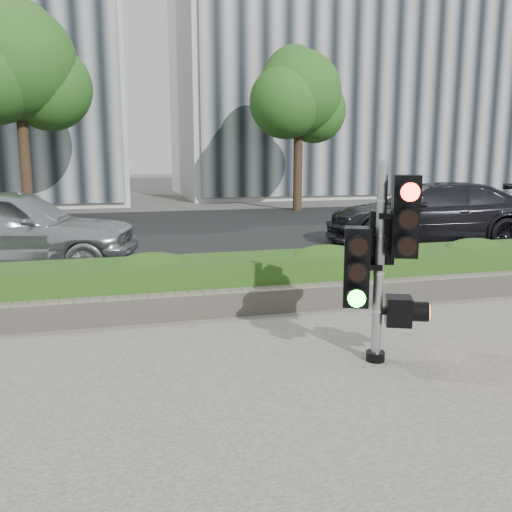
# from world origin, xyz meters

# --- Properties ---
(ground) EXTENTS (120.00, 120.00, 0.00)m
(ground) POSITION_xyz_m (0.00, 0.00, 0.00)
(ground) COLOR #51514C
(ground) RESTS_ON ground
(sidewalk) EXTENTS (16.00, 11.00, 0.03)m
(sidewalk) POSITION_xyz_m (0.00, -2.50, 0.01)
(sidewalk) COLOR #9E9389
(sidewalk) RESTS_ON ground
(road) EXTENTS (60.00, 13.00, 0.02)m
(road) POSITION_xyz_m (0.00, 10.00, 0.01)
(road) COLOR black
(road) RESTS_ON ground
(curb) EXTENTS (60.00, 0.25, 0.12)m
(curb) POSITION_xyz_m (0.00, 3.15, 0.06)
(curb) COLOR gray
(curb) RESTS_ON ground
(stone_wall) EXTENTS (12.00, 0.32, 0.34)m
(stone_wall) POSITION_xyz_m (0.00, 1.90, 0.20)
(stone_wall) COLOR gray
(stone_wall) RESTS_ON sidewalk
(hedge) EXTENTS (12.00, 1.00, 0.68)m
(hedge) POSITION_xyz_m (0.00, 2.55, 0.37)
(hedge) COLOR #4A882A
(hedge) RESTS_ON sidewalk
(building_right) EXTENTS (18.00, 10.00, 12.00)m
(building_right) POSITION_xyz_m (11.00, 25.00, 6.00)
(building_right) COLOR #B7B7B2
(building_right) RESTS_ON ground
(tree_left) EXTENTS (4.61, 4.03, 7.34)m
(tree_left) POSITION_xyz_m (-4.52, 14.56, 5.04)
(tree_left) COLOR black
(tree_left) RESTS_ON ground
(tree_right) EXTENTS (4.10, 3.58, 6.53)m
(tree_right) POSITION_xyz_m (5.48, 15.55, 4.48)
(tree_right) COLOR black
(tree_right) RESTS_ON ground
(traffic_signal) EXTENTS (0.80, 0.67, 2.15)m
(traffic_signal) POSITION_xyz_m (1.03, -0.19, 1.22)
(traffic_signal) COLOR black
(traffic_signal) RESTS_ON sidewalk
(car_silver) EXTENTS (5.05, 2.66, 1.64)m
(car_silver) POSITION_xyz_m (-3.64, 5.84, 0.84)
(car_silver) COLOR #A9ABB0
(car_silver) RESTS_ON road
(car_dark) EXTENTS (5.60, 3.18, 1.53)m
(car_dark) POSITION_xyz_m (6.07, 6.82, 0.79)
(car_dark) COLOR black
(car_dark) RESTS_ON road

